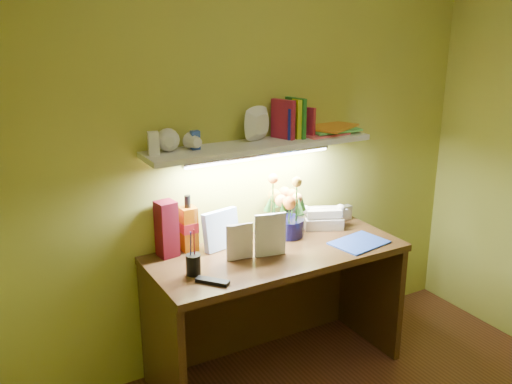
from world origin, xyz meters
TOP-DOWN VIEW (x-y plane):
  - desk at (0.00, 1.20)m, footprint 1.40×0.60m
  - flower_bouquet at (0.17, 1.37)m, footprint 0.24×0.24m
  - telephone at (0.43, 1.38)m, footprint 0.28×0.25m
  - desk_clock at (0.62, 1.41)m, footprint 0.09×0.05m
  - whisky_bottle at (-0.41, 1.45)m, footprint 0.09×0.09m
  - whisky_box at (-0.54, 1.43)m, footprint 0.11×0.11m
  - pen_cup at (-0.51, 1.15)m, footprint 0.09×0.09m
  - art_card at (-0.25, 1.38)m, footprint 0.22×0.08m
  - tv_remote at (-0.47, 1.02)m, footprint 0.14×0.15m
  - blue_folder at (0.45, 1.06)m, footprint 0.33×0.27m
  - desk_book_a at (-0.30, 1.21)m, footprint 0.15×0.05m
  - desk_book_b at (-0.15, 1.18)m, footprint 0.17×0.06m
  - wall_shelf at (0.04, 1.39)m, footprint 1.32×0.32m

SIDE VIEW (x-z plane):
  - desk at x=0.00m, z-range 0.00..0.75m
  - blue_folder at x=0.45m, z-range 0.75..0.76m
  - tv_remote at x=-0.47m, z-range 0.75..0.77m
  - desk_clock at x=0.62m, z-range 0.75..0.84m
  - telephone at x=0.43m, z-range 0.75..0.89m
  - pen_cup at x=-0.51m, z-range 0.75..0.93m
  - desk_book_a at x=-0.30m, z-range 0.75..0.95m
  - art_card at x=-0.25m, z-range 0.75..0.96m
  - desk_book_b at x=-0.15m, z-range 0.75..0.99m
  - whisky_box at x=-0.54m, z-range 0.75..1.05m
  - whisky_bottle at x=-0.41m, z-range 0.75..1.06m
  - flower_bouquet at x=0.17m, z-range 0.75..1.11m
  - wall_shelf at x=0.04m, z-range 1.21..1.46m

